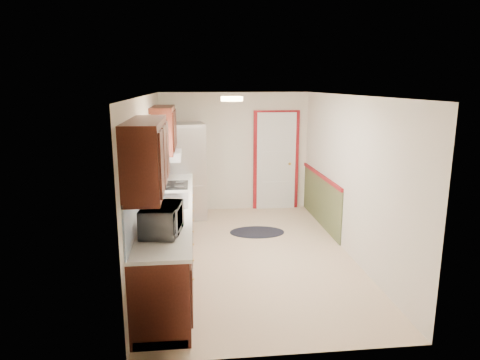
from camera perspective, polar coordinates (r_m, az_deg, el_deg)
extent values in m
cube|color=beige|center=(6.66, 1.45, -9.91)|extent=(3.20, 5.20, 0.12)
cube|color=white|center=(6.15, 1.58, 11.21)|extent=(3.20, 5.20, 0.12)
cube|color=silver|center=(8.74, -0.69, 3.75)|extent=(3.20, 0.10, 2.40)
cube|color=silver|center=(3.93, 6.45, -7.63)|extent=(3.20, 0.10, 2.40)
cube|color=silver|center=(6.27, -12.19, -0.10)|extent=(0.10, 5.20, 2.40)
cube|color=silver|center=(6.66, 14.41, 0.52)|extent=(0.10, 5.20, 2.40)
cube|color=#3A150D|center=(6.17, -9.35, -7.46)|extent=(0.60, 4.00, 0.90)
cube|color=silver|center=(6.03, -9.37, -3.25)|extent=(0.63, 4.00, 0.04)
cube|color=#568ED1|center=(5.98, -12.37, -0.59)|extent=(0.02, 4.00, 0.55)
cube|color=#3A150D|center=(4.58, -12.36, 3.17)|extent=(0.35, 1.40, 0.75)
cube|color=#3A150D|center=(7.24, -10.17, 6.69)|extent=(0.35, 1.20, 0.75)
cube|color=white|center=(6.00, -12.43, 3.40)|extent=(0.02, 1.00, 0.90)
cube|color=#D25127|center=(5.95, -12.15, 6.74)|extent=(0.05, 1.12, 0.24)
cube|color=#B7B7BC|center=(6.12, -9.38, -2.77)|extent=(0.52, 0.82, 0.02)
cube|color=white|center=(7.35, -9.62, 3.25)|extent=(0.45, 0.60, 0.15)
cube|color=maroon|center=(8.86, 4.81, 2.52)|extent=(0.94, 0.05, 2.08)
cube|color=white|center=(8.84, 4.84, 2.49)|extent=(0.80, 0.04, 2.00)
cube|color=#4D5530|center=(8.07, 10.71, -2.67)|extent=(0.02, 2.30, 0.90)
cube|color=maroon|center=(7.96, 10.76, 0.59)|extent=(0.04, 2.30, 0.06)
cylinder|color=#FFD88C|center=(5.92, -1.09, 10.77)|extent=(0.30, 0.30, 0.06)
imported|color=white|center=(4.78, -10.40, -4.82)|extent=(0.40, 0.62, 0.39)
cube|color=#B7B7BC|center=(8.30, -7.41, 1.20)|extent=(0.84, 0.79, 1.84)
cylinder|color=black|center=(7.95, -9.28, -0.07)|extent=(0.02, 0.02, 1.29)
ellipsoid|color=black|center=(7.59, 2.29, -6.96)|extent=(1.00, 0.68, 0.01)
cube|color=black|center=(7.03, -8.98, -0.68)|extent=(0.50, 0.60, 0.02)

